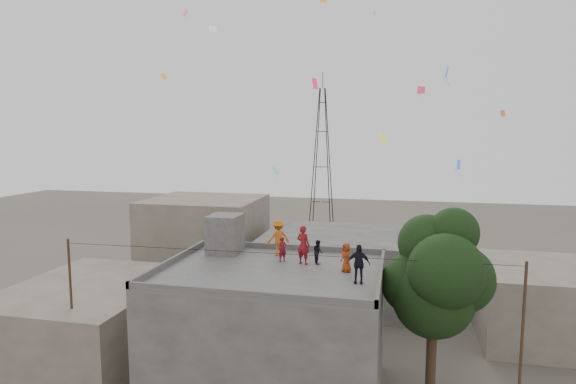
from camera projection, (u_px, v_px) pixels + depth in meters
name	position (u px, v px, depth m)	size (l,w,h in m)	color
main_building	(272.00, 333.00, 22.42)	(10.00, 8.00, 6.10)	#474442
parapet	(272.00, 267.00, 22.04)	(10.00, 8.00, 0.30)	#474442
stair_head_box	(225.00, 234.00, 25.16)	(1.60, 1.80, 2.00)	#474442
neighbor_west	(92.00, 319.00, 26.94)	(8.00, 10.00, 4.00)	#655C4F
neighbor_north	(346.00, 267.00, 35.59)	(12.00, 9.00, 5.00)	#474442
neighbor_northwest	(205.00, 240.00, 40.08)	(9.00, 8.00, 7.00)	#655C4F
neighbor_east	(538.00, 302.00, 29.08)	(7.00, 8.00, 4.40)	#655C4F
tree	(438.00, 277.00, 20.99)	(4.90, 4.60, 9.10)	black
utility_line	(275.00, 329.00, 21.01)	(20.12, 0.62, 7.40)	black
transmission_tower	(322.00, 159.00, 61.28)	(2.97, 2.97, 20.01)	black
person_red_adult	(303.00, 245.00, 22.93)	(0.68, 0.45, 1.86)	maroon
person_orange_child	(346.00, 257.00, 21.66)	(0.65, 0.42, 1.32)	#9A3511
person_dark_child	(318.00, 252.00, 23.07)	(0.56, 0.44, 1.15)	black
person_dark_adult	(358.00, 264.00, 20.00)	(0.97, 0.40, 1.65)	black
person_orange_adult	(278.00, 238.00, 24.58)	(1.19, 0.68, 1.84)	#CD6117
person_red_child	(283.00, 249.00, 23.40)	(0.44, 0.29, 1.22)	maroon
kites	(336.00, 75.00, 27.08)	(20.54, 17.08, 11.20)	orange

